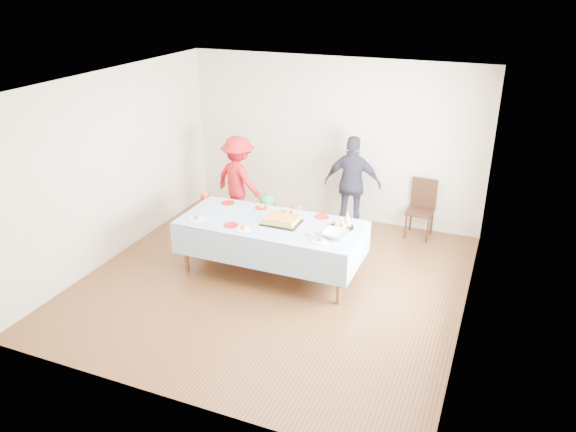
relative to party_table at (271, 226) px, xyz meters
The scene contains 22 objects.
ground 0.77m from the party_table, 59.99° to the right, with size 5.00×5.00×0.00m, color #4D2D16.
room_walls 1.08m from the party_table, 49.90° to the right, with size 5.04×5.04×2.72m.
party_table is the anchor object (origin of this frame).
birthday_cake 0.18m from the party_table, 10.94° to the left, with size 0.50×0.39×0.09m.
rolls_tray 0.97m from the party_table, 12.12° to the left, with size 0.32×0.32×0.09m.
punch_bowl 0.97m from the party_table, ahead, with size 0.32×0.32×0.08m, color silver.
party_hat 1.05m from the party_table, 23.03° to the left, with size 0.09×0.09×0.16m, color white.
fork_pile 0.70m from the party_table, 15.11° to the right, with size 0.24×0.18×0.07m, color white, non-canonical shape.
plate_red_far_a 0.95m from the party_table, 155.85° to the left, with size 0.20×0.20×0.01m, color red.
plate_red_far_b 0.53m from the party_table, 129.44° to the left, with size 0.18×0.18×0.01m, color red.
plate_red_far_c 0.39m from the party_table, 78.34° to the left, with size 0.18×0.18×0.01m, color red.
plate_red_far_d 0.72m from the party_table, 36.40° to the left, with size 0.20×0.20×0.01m, color red.
plate_red_near 0.55m from the party_table, 146.02° to the right, with size 0.20×0.20×0.01m, color red.
plate_white_left 1.03m from the party_table, 162.98° to the right, with size 0.23×0.23×0.01m, color white.
plate_white_mid 0.43m from the party_table, 124.08° to the right, with size 0.20×0.20×0.01m, color white.
plate_white_right 0.87m from the party_table, 20.89° to the right, with size 0.21×0.21×0.01m, color white.
dining_chair 2.68m from the party_table, 50.44° to the left, with size 0.42×0.42×0.92m.
toddler_left 1.70m from the party_table, 152.82° to the left, with size 0.27×0.18×0.74m, color #DA521B.
toddler_mid 0.82m from the party_table, 118.15° to the left, with size 0.43×0.28×0.88m, color #2A7E3B.
toddler_right 0.76m from the party_table, 82.49° to the left, with size 0.39×0.31×0.81m, color tan.
adult_left 1.85m from the party_table, 130.50° to the left, with size 0.96×0.55×1.49m, color red.
adult_right 1.96m from the party_table, 71.87° to the left, with size 0.92×0.38×1.57m, color #2B2C3C.
Camera 1 is at (2.73, -6.13, 3.90)m, focal length 35.00 mm.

